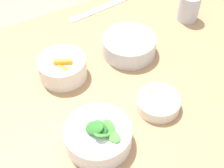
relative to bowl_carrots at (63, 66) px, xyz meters
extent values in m
cube|color=#99724C|center=(0.11, -0.11, -0.05)|extent=(1.35, 0.90, 0.03)
cube|color=olive|center=(0.73, 0.28, -0.41)|extent=(0.06, 0.06, 0.69)
cylinder|color=silver|center=(0.00, 0.00, -0.01)|extent=(0.15, 0.15, 0.06)
torus|color=silver|center=(0.00, 0.00, 0.03)|extent=(0.15, 0.15, 0.01)
cylinder|color=orange|center=(0.00, 0.00, 0.01)|extent=(0.04, 0.05, 0.02)
cylinder|color=orange|center=(0.01, 0.03, 0.01)|extent=(0.03, 0.04, 0.02)
cylinder|color=orange|center=(0.01, 0.01, 0.01)|extent=(0.05, 0.05, 0.02)
cylinder|color=orange|center=(0.03, 0.02, 0.01)|extent=(0.06, 0.04, 0.02)
cylinder|color=orange|center=(0.00, -0.01, 0.03)|extent=(0.06, 0.04, 0.02)
cylinder|color=orange|center=(-0.01, -0.02, 0.02)|extent=(0.04, 0.06, 0.02)
cylinder|color=white|center=(-0.02, -0.28, -0.01)|extent=(0.18, 0.18, 0.06)
torus|color=white|center=(-0.02, -0.28, 0.02)|extent=(0.18, 0.18, 0.01)
ellipsoid|color=#4C933D|center=(0.00, -0.31, 0.02)|extent=(0.04, 0.06, 0.02)
ellipsoid|color=#4C933D|center=(0.01, -0.29, 0.03)|extent=(0.03, 0.05, 0.04)
ellipsoid|color=#2D7028|center=(-0.03, -0.28, 0.04)|extent=(0.06, 0.07, 0.05)
ellipsoid|color=#2D7028|center=(-0.01, -0.28, 0.03)|extent=(0.05, 0.05, 0.02)
ellipsoid|color=#235B23|center=(-0.01, -0.28, 0.03)|extent=(0.04, 0.06, 0.03)
ellipsoid|color=#2D7028|center=(-0.01, -0.27, 0.03)|extent=(0.04, 0.05, 0.02)
ellipsoid|color=#3D8433|center=(-0.02, -0.30, 0.03)|extent=(0.06, 0.05, 0.05)
cylinder|color=silver|center=(0.24, -0.01, -0.01)|extent=(0.18, 0.18, 0.06)
torus|color=silver|center=(0.24, -0.01, 0.02)|extent=(0.18, 0.18, 0.01)
cylinder|color=brown|center=(0.24, -0.01, -0.02)|extent=(0.17, 0.17, 0.03)
ellipsoid|color=#AD7551|center=(0.17, -0.02, 0.01)|extent=(0.01, 0.01, 0.01)
ellipsoid|color=#8E5B3D|center=(0.20, 0.03, 0.00)|extent=(0.01, 0.01, 0.01)
ellipsoid|color=#A36B4C|center=(0.22, 0.01, 0.01)|extent=(0.01, 0.01, 0.01)
ellipsoid|color=#8E5B3D|center=(0.27, 0.04, 0.00)|extent=(0.01, 0.01, 0.01)
ellipsoid|color=#8E5B3D|center=(0.22, 0.01, 0.00)|extent=(0.01, 0.01, 0.01)
ellipsoid|color=#8E5B3D|center=(0.30, 0.02, 0.01)|extent=(0.01, 0.01, 0.01)
ellipsoid|color=#AD7551|center=(0.26, 0.05, 0.00)|extent=(0.01, 0.01, 0.01)
ellipsoid|color=#A36B4C|center=(0.32, 0.00, 0.01)|extent=(0.01, 0.01, 0.01)
ellipsoid|color=#8E5B3D|center=(0.20, 0.00, 0.00)|extent=(0.01, 0.01, 0.01)
ellipsoid|color=#AD7551|center=(0.28, 0.06, 0.00)|extent=(0.01, 0.01, 0.01)
ellipsoid|color=#AD7551|center=(0.25, 0.02, 0.00)|extent=(0.01, 0.01, 0.01)
ellipsoid|color=#8E5B3D|center=(0.24, -0.08, 0.01)|extent=(0.01, 0.01, 0.01)
ellipsoid|color=#8E5B3D|center=(0.21, -0.03, 0.01)|extent=(0.01, 0.01, 0.01)
ellipsoid|color=#A36B4C|center=(0.30, -0.05, 0.01)|extent=(0.01, 0.01, 0.01)
ellipsoid|color=#AD7551|center=(0.19, 0.03, 0.01)|extent=(0.01, 0.01, 0.01)
cylinder|color=tan|center=(0.26, -0.01, 0.01)|extent=(0.02, 0.02, 0.01)
cylinder|color=#E0A88E|center=(0.25, -0.05, 0.01)|extent=(0.03, 0.03, 0.01)
cylinder|color=#E0A88E|center=(0.25, 0.03, 0.01)|extent=(0.03, 0.03, 0.01)
cylinder|color=tan|center=(0.30, -0.05, 0.01)|extent=(0.02, 0.02, 0.01)
cylinder|color=silver|center=(0.19, -0.26, -0.02)|extent=(0.13, 0.13, 0.03)
torus|color=silver|center=(0.19, -0.26, 0.00)|extent=(0.13, 0.13, 0.01)
cube|color=tan|center=(0.19, -0.27, -0.01)|extent=(0.07, 0.06, 0.01)
cube|color=tan|center=(0.22, -0.28, -0.01)|extent=(0.05, 0.06, 0.02)
cube|color=tan|center=(0.21, -0.23, -0.01)|extent=(0.06, 0.06, 0.02)
cube|color=#EFB7C6|center=(0.28, 0.27, -0.04)|extent=(0.30, 0.06, 0.00)
cylinder|color=#B2B7C1|center=(0.54, 0.05, 0.01)|extent=(0.08, 0.08, 0.10)
camera|label=1|loc=(-0.21, -0.69, 0.69)|focal=50.00mm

